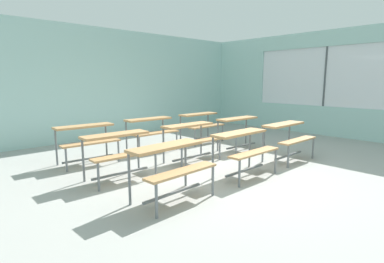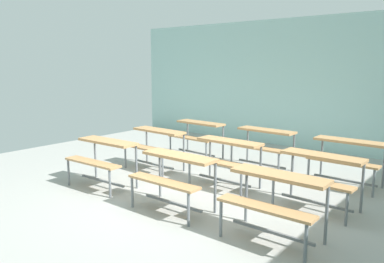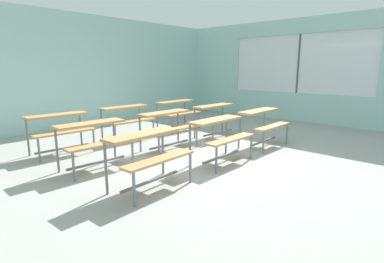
{
  "view_description": "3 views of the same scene",
  "coord_description": "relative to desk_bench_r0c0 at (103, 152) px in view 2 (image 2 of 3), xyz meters",
  "views": [
    {
      "loc": [
        -3.8,
        -3.3,
        1.6
      ],
      "look_at": [
        0.13,
        0.93,
        0.61
      ],
      "focal_mm": 28.0,
      "sensor_mm": 36.0,
      "label": 1
    },
    {
      "loc": [
        3.45,
        -3.96,
        1.94
      ],
      "look_at": [
        -0.46,
        0.84,
        0.85
      ],
      "focal_mm": 35.54,
      "sensor_mm": 36.0,
      "label": 2
    },
    {
      "loc": [
        -3.8,
        -3.3,
        1.6
      ],
      "look_at": [
        0.42,
        0.57,
        0.37
      ],
      "focal_mm": 28.0,
      "sensor_mm": 36.0,
      "label": 3
    }
  ],
  "objects": [
    {
      "name": "ground",
      "position": [
        1.38,
        0.29,
        -0.59
      ],
      "size": [
        10.0,
        9.0,
        0.05
      ],
      "primitive_type": "cube",
      "color": "#9E9E99"
    },
    {
      "name": "wall_back",
      "position": [
        1.38,
        4.79,
        0.94
      ],
      "size": [
        10.0,
        0.12,
        3.0
      ],
      "primitive_type": "cube",
      "color": "#A8D1CC",
      "rests_on": "ground"
    },
    {
      "name": "desk_bench_r0c0",
      "position": [
        0.0,
        0.0,
        0.0
      ],
      "size": [
        1.12,
        0.63,
        0.74
      ],
      "rotation": [
        0.0,
        0.0,
        0.04
      ],
      "color": "tan",
      "rests_on": "ground"
    },
    {
      "name": "desk_bench_r0c1",
      "position": [
        1.55,
        -0.03,
        0.0
      ],
      "size": [
        1.1,
        0.59,
        0.74
      ],
      "rotation": [
        0.0,
        0.0,
        0.0
      ],
      "color": "tan",
      "rests_on": "ground"
    },
    {
      "name": "desk_bench_r0c2",
      "position": [
        3.01,
        -0.0,
        0.0
      ],
      "size": [
        1.1,
        0.59,
        0.74
      ],
      "rotation": [
        0.0,
        0.0,
        0.0
      ],
      "color": "tan",
      "rests_on": "ground"
    },
    {
      "name": "desk_bench_r1c0",
      "position": [
        -0.07,
        1.25,
        0.0
      ],
      "size": [
        1.12,
        0.62,
        0.74
      ],
      "rotation": [
        0.0,
        0.0,
        -0.03
      ],
      "color": "tan",
      "rests_on": "ground"
    },
    {
      "name": "desk_bench_r1c1",
      "position": [
        1.51,
        1.24,
        0.0
      ],
      "size": [
        1.11,
        0.61,
        0.74
      ],
      "rotation": [
        0.0,
        0.0,
        -0.02
      ],
      "color": "tan",
      "rests_on": "ground"
    },
    {
      "name": "desk_bench_r1c2",
      "position": [
        3.04,
        1.21,
        0.0
      ],
      "size": [
        1.12,
        0.63,
        0.74
      ],
      "rotation": [
        0.0,
        0.0,
        -0.04
      ],
      "color": "tan",
      "rests_on": "ground"
    },
    {
      "name": "desk_bench_r2c0",
      "position": [
        -0.06,
        2.51,
        0.0
      ],
      "size": [
        1.13,
        0.64,
        0.74
      ],
      "rotation": [
        0.0,
        0.0,
        -0.05
      ],
      "color": "tan",
      "rests_on": "ground"
    },
    {
      "name": "desk_bench_r2c1",
      "position": [
        1.47,
        2.55,
        0.0
      ],
      "size": [
        1.12,
        0.63,
        0.74
      ],
      "rotation": [
        0.0,
        0.0,
        -0.04
      ],
      "color": "tan",
      "rests_on": "ground"
    },
    {
      "name": "desk_bench_r2c2",
      "position": [
        3.02,
        2.48,
        0.0
      ],
      "size": [
        1.11,
        0.6,
        0.74
      ],
      "rotation": [
        0.0,
        0.0,
        -0.01
      ],
      "color": "tan",
      "rests_on": "ground"
    }
  ]
}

